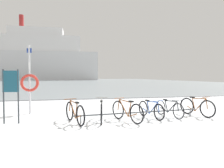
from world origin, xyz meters
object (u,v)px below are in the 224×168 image
Objects in this scene: bicycle_0 at (75,113)px; bicycle_3 at (151,110)px; bicycle_5 at (197,107)px; bicycle_4 at (169,109)px; bicycle_1 at (102,111)px; info_sign at (11,87)px; ferry_ship at (39,59)px; rescue_post at (30,81)px; bicycle_2 at (127,111)px.

bicycle_0 reaches higher than bicycle_3.
bicycle_4 is at bearing 177.58° from bicycle_5.
bicycle_0 is 0.97× the size of bicycle_1.
bicycle_3 is 0.86× the size of info_sign.
bicycle_1 is 85.90m from ferry_ship.
info_sign is 85.06m from ferry_ship.
info_sign is at bearing -82.93° from ferry_ship.
rescue_post is (0.29, 1.87, 0.14)m from info_sign.
bicycle_2 is 4.18m from info_sign.
bicycle_3 is at bearing -178.89° from bicycle_5.
bicycle_1 is 0.90× the size of info_sign.
bicycle_1 is 3.29m from info_sign.
ferry_ship is at bearing 99.14° from bicycle_1.
rescue_post is 83.24m from ferry_ship.
bicycle_3 is 0.54× the size of rescue_post.
rescue_post reaches higher than info_sign.
bicycle_0 is 1.88m from bicycle_2.
bicycle_4 is 1.23m from bicycle_5.
bicycle_2 is 0.86× the size of info_sign.
bicycle_4 is at bearing -78.96° from ferry_ship.
bicycle_3 is (1.09, 0.37, -0.04)m from bicycle_2.
bicycle_5 is 7.27m from info_sign.
rescue_post is at bearing 164.14° from bicycle_5.
info_sign is (-2.17, 0.41, 0.91)m from bicycle_0.
ferry_ship is at bearing 99.71° from bicycle_2.
bicycle_2 is (0.90, -0.19, -0.01)m from bicycle_1.
bicycle_5 is at bearing 7.33° from bicycle_2.
bicycle_0 is at bearing -10.65° from info_sign.
bicycle_3 is at bearing 5.14° from bicycle_0.
bicycle_1 is at bearing -80.86° from ferry_ship.
bicycle_0 is 2.39m from info_sign.
ferry_ship is (-12.60, 84.46, 8.76)m from bicycle_0.
bicycle_2 is 1.01× the size of bicycle_3.
bicycle_2 is 86.24m from ferry_ship.
bicycle_3 is 2.07m from bicycle_5.
bicycle_1 is 2.00m from bicycle_3.
ferry_ship is (-10.71, 82.19, 7.70)m from rescue_post.
ferry_ship is at bearing 101.04° from bicycle_4.
bicycle_2 is 1.98m from bicycle_4.
bicycle_3 is 1.01× the size of bicycle_5.
bicycle_3 is at bearing -79.53° from ferry_ship.
bicycle_0 is at bearing -50.37° from rescue_post.
bicycle_2 is at bearing -7.15° from info_sign.
bicycle_4 is (0.84, 0.09, 0.00)m from bicycle_3.
info_sign is (-5.98, 0.05, 0.95)m from bicycle_4.
bicycle_1 is 1.06× the size of bicycle_5.
ferry_ship is (-14.47, 84.56, 8.75)m from bicycle_2.
bicycle_0 is 0.98m from bicycle_1.
info_sign is at bearing -98.81° from rescue_post.
rescue_post is (-3.76, 2.37, 1.06)m from bicycle_2.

